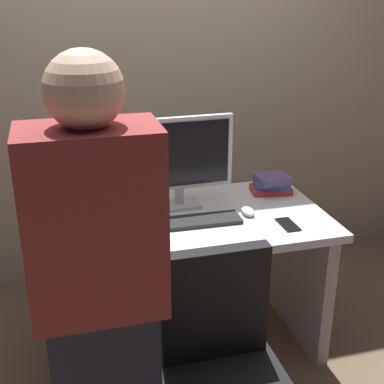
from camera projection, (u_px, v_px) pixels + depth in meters
ground_plane at (190, 345)px, 2.78m from camera, size 9.00×9.00×0.00m
wall_back at (149, 37)px, 3.03m from camera, size 6.40×0.10×3.00m
desk at (189, 262)px, 2.59m from camera, size 1.32×0.75×0.75m
person_at_desk at (101, 309)px, 1.64m from camera, size 0.40×0.24×1.64m
monitor at (179, 158)px, 2.53m from camera, size 0.54×0.14×0.46m
keyboard at (195, 221)px, 2.44m from camera, size 0.43×0.14×0.02m
mouse at (248, 211)px, 2.52m from camera, size 0.06×0.10×0.03m
cup_near_keyboard at (112, 236)px, 2.21m from camera, size 0.08×0.08×0.10m
cup_by_monitor at (77, 205)px, 2.52m from camera, size 0.07×0.07×0.09m
book_stack at (272, 184)px, 2.78m from camera, size 0.23×0.18×0.10m
cell_phone at (288, 225)px, 2.42m from camera, size 0.07×0.14×0.01m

